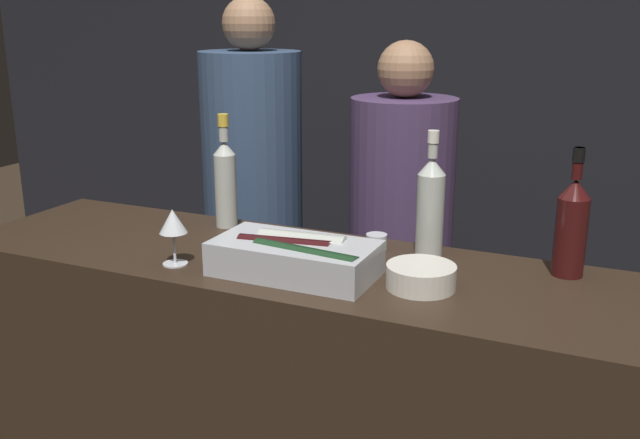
{
  "coord_description": "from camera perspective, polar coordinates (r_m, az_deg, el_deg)",
  "views": [
    {
      "loc": [
        0.79,
        -1.43,
        1.75
      ],
      "look_at": [
        0.0,
        0.32,
        1.19
      ],
      "focal_mm": 40.0,
      "sensor_mm": 36.0,
      "label": 1
    }
  ],
  "objects": [
    {
      "name": "person_in_hoodie",
      "position": [
        3.0,
        -5.35,
        1.81
      ],
      "size": [
        0.41,
        0.41,
        1.81
      ],
      "rotation": [
        0.0,
        0.0,
        -2.46
      ],
      "color": "black",
      "rests_on": "ground_plane"
    },
    {
      "name": "rose_wine_bottle",
      "position": [
        2.33,
        -7.59,
        3.17
      ],
      "size": [
        0.07,
        0.07,
        0.37
      ],
      "color": "#B2B7AD",
      "rests_on": "bar_counter"
    },
    {
      "name": "wine_glass",
      "position": [
        2.0,
        -11.69,
        -0.31
      ],
      "size": [
        0.08,
        0.08,
        0.16
      ],
      "color": "silver",
      "rests_on": "bar_counter"
    },
    {
      "name": "person_blond_tee",
      "position": [
        2.82,
        6.44,
        -1.16
      ],
      "size": [
        0.4,
        0.4,
        1.65
      ],
      "rotation": [
        0.0,
        0.0,
        -2.25
      ],
      "color": "black",
      "rests_on": "ground_plane"
    },
    {
      "name": "bar_counter",
      "position": [
        2.25,
        -0.32,
        -16.44
      ],
      "size": [
        2.22,
        0.59,
        1.07
      ],
      "color": "#2D2116",
      "rests_on": "ground_plane"
    },
    {
      "name": "candle_votive",
      "position": [
        2.12,
        4.54,
        -1.78
      ],
      "size": [
        0.06,
        0.06,
        0.05
      ],
      "color": "silver",
      "rests_on": "bar_counter"
    },
    {
      "name": "wall_back_chalkboard",
      "position": [
        3.78,
        12.32,
        10.61
      ],
      "size": [
        6.4,
        0.06,
        2.8
      ],
      "color": "black",
      "rests_on": "ground_plane"
    },
    {
      "name": "red_wine_bottle_black_foil",
      "position": [
        1.99,
        19.49,
        -0.38
      ],
      "size": [
        0.08,
        0.08,
        0.35
      ],
      "color": "#380F0F",
      "rests_on": "bar_counter"
    },
    {
      "name": "white_wine_bottle",
      "position": [
        2.06,
        8.83,
        1.26
      ],
      "size": [
        0.08,
        0.08,
        0.36
      ],
      "color": "#B2B7AD",
      "rests_on": "bar_counter"
    },
    {
      "name": "ice_bin_with_bottles",
      "position": [
        1.91,
        -1.98,
        -2.93
      ],
      "size": [
        0.44,
        0.23,
        0.1
      ],
      "color": "#B7BABF",
      "rests_on": "bar_counter"
    },
    {
      "name": "bowl_white",
      "position": [
        1.84,
        8.09,
        -4.48
      ],
      "size": [
        0.18,
        0.18,
        0.06
      ],
      "color": "silver",
      "rests_on": "bar_counter"
    }
  ]
}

